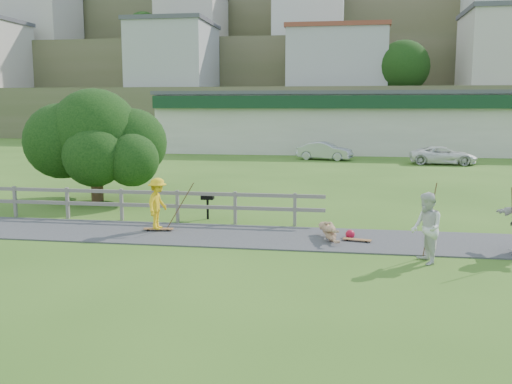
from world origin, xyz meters
The scene contains 17 objects.
ground centered at (0.00, 0.00, 0.00)m, with size 260.00×260.00×0.00m, color #345F1B.
path centered at (0.00, 1.50, 0.02)m, with size 34.00×3.00×0.04m, color #343436.
fence centered at (-4.62, 3.30, 0.72)m, with size 15.05×0.10×1.10m.
strip_mall centered at (4.00, 34.94, 2.58)m, with size 32.50×10.75×5.10m.
hillside centered at (0.00, 91.31, 14.41)m, with size 220.00×67.00×47.50m.
skater_rider centered at (-2.16, 1.74, 0.81)m, with size 1.04×0.60×1.61m, color yellow.
skater_fallen centered at (3.20, 1.39, 0.29)m, with size 1.60×0.38×0.58m, color tan.
spectator_a centered at (5.66, -0.66, 0.90)m, with size 0.88×0.68×1.80m, color silver.
car_silver centered at (2.01, 26.64, 0.65)m, with size 1.38×3.95×1.30m, color #AFB0B7.
car_white centered at (10.01, 24.66, 0.60)m, with size 2.01×4.35×1.21m, color white.
tree centered at (-6.58, 6.99, 1.96)m, with size 5.88×5.88×3.91m, color black, non-canonical shape.
bbq centered at (-1.11, 3.97, 0.46)m, with size 0.43×0.33×0.93m, color black, non-canonical shape.
longboard_rider centered at (-2.16, 1.74, 0.05)m, with size 0.93×0.23×0.10m, color brown, non-canonical shape.
longboard_fallen centered at (4.00, 1.29, 0.05)m, with size 0.82×0.20×0.09m, color brown, non-canonical shape.
helmet centered at (3.80, 1.74, 0.14)m, with size 0.28×0.28×0.28m, color red.
pole_rider centered at (-1.56, 2.14, 0.89)m, with size 0.03×0.03×1.79m, color #533921.
pole_spec_left centered at (5.81, -0.08, 1.00)m, with size 0.03×0.03×2.00m, color #533921.
Camera 1 is at (3.67, -15.08, 3.94)m, focal length 40.00 mm.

